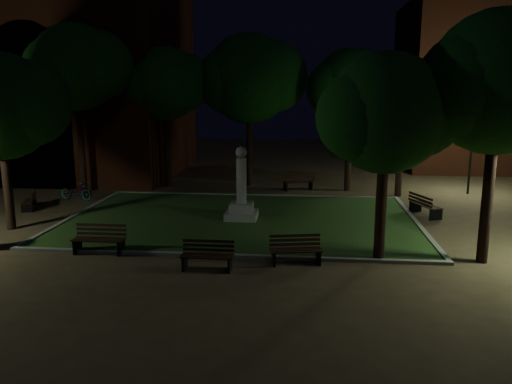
# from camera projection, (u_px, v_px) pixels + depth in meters

# --- Properties ---
(ground) EXTENTS (80.00, 80.00, 0.00)m
(ground) POSITION_uv_depth(u_px,v_px,m) (235.00, 232.00, 20.24)
(ground) COLOR #4E3926
(lawn) EXTENTS (15.00, 10.00, 0.08)m
(lawn) POSITION_uv_depth(u_px,v_px,m) (242.00, 219.00, 22.18)
(lawn) COLOR #2C4B1C
(lawn) RESTS_ON ground
(lawn_kerb) EXTENTS (15.40, 10.40, 0.12)m
(lawn_kerb) POSITION_uv_depth(u_px,v_px,m) (242.00, 219.00, 22.18)
(lawn_kerb) COLOR slate
(lawn_kerb) RESTS_ON ground
(monument) EXTENTS (1.40, 1.40, 3.20)m
(monument) POSITION_uv_depth(u_px,v_px,m) (242.00, 199.00, 22.00)
(monument) COLOR gray
(monument) RESTS_ON lawn
(building_main) EXTENTS (20.00, 12.00, 15.00)m
(building_main) POSITION_uv_depth(u_px,v_px,m) (31.00, 65.00, 33.77)
(building_main) COLOR #4D1E10
(building_main) RESTS_ON ground
(tree_west) EXTENTS (5.27, 4.30, 7.20)m
(tree_west) POSITION_uv_depth(u_px,v_px,m) (2.00, 106.00, 19.72)
(tree_west) COLOR black
(tree_west) RESTS_ON ground
(tree_north_wl) EXTENTS (5.20, 4.24, 8.16)m
(tree_north_wl) POSITION_uv_depth(u_px,v_px,m) (166.00, 84.00, 28.82)
(tree_north_wl) COLOR black
(tree_north_wl) RESTS_ON ground
(tree_north_er) EXTENTS (5.24, 4.28, 7.99)m
(tree_north_er) POSITION_uv_depth(u_px,v_px,m) (353.00, 87.00, 27.57)
(tree_north_er) COLOR black
(tree_north_er) RESTS_ON ground
(tree_ne) EXTENTS (5.65, 4.61, 7.16)m
(tree_ne) POSITION_uv_depth(u_px,v_px,m) (405.00, 106.00, 26.24)
(tree_ne) COLOR black
(tree_ne) RESTS_ON ground
(tree_east) EXTENTS (5.57, 4.55, 8.17)m
(tree_east) POSITION_uv_depth(u_px,v_px,m) (502.00, 83.00, 15.56)
(tree_east) COLOR black
(tree_east) RESTS_ON ground
(tree_se) EXTENTS (4.79, 3.91, 6.90)m
(tree_se) POSITION_uv_depth(u_px,v_px,m) (389.00, 113.00, 15.92)
(tree_se) COLOR black
(tree_se) RESTS_ON ground
(tree_nw) EXTENTS (5.69, 4.65, 9.21)m
(tree_nw) POSITION_uv_depth(u_px,v_px,m) (77.00, 67.00, 26.68)
(tree_nw) COLOR black
(tree_nw) RESTS_ON ground
(tree_far_north) EXTENTS (6.45, 5.27, 8.98)m
(tree_far_north) POSITION_uv_depth(u_px,v_px,m) (251.00, 79.00, 29.14)
(tree_far_north) COLOR black
(tree_far_north) RESTS_ON ground
(lamppost_nw) EXTENTS (1.18, 0.28, 4.21)m
(lamppost_nw) POSITION_uv_depth(u_px,v_px,m) (70.00, 133.00, 31.91)
(lamppost_nw) COLOR black
(lamppost_nw) RESTS_ON ground
(lamppost_ne) EXTENTS (1.18, 0.28, 4.13)m
(lamppost_ne) POSITION_uv_depth(u_px,v_px,m) (472.00, 141.00, 27.29)
(lamppost_ne) COLOR black
(lamppost_ne) RESTS_ON ground
(bench_near_left) EXTENTS (1.69, 0.60, 0.93)m
(bench_near_left) POSITION_uv_depth(u_px,v_px,m) (208.00, 256.00, 15.99)
(bench_near_left) COLOR black
(bench_near_left) RESTS_ON ground
(bench_near_right) EXTENTS (1.80, 0.91, 0.94)m
(bench_near_right) POSITION_uv_depth(u_px,v_px,m) (296.00, 250.00, 16.55)
(bench_near_right) COLOR black
(bench_near_right) RESTS_ON ground
(bench_west_near) EXTENTS (1.83, 0.65, 1.00)m
(bench_west_near) POSITION_uv_depth(u_px,v_px,m) (100.00, 240.00, 17.62)
(bench_west_near) COLOR black
(bench_west_near) RESTS_ON ground
(bench_left_side) EXTENTS (1.01, 1.56, 0.81)m
(bench_left_side) POSITION_uv_depth(u_px,v_px,m) (30.00, 202.00, 24.11)
(bench_left_side) COLOR black
(bench_left_side) RESTS_ON ground
(bench_right_side) EXTENTS (1.26, 1.94, 1.01)m
(bench_right_side) POSITION_uv_depth(u_px,v_px,m) (424.00, 206.00, 22.81)
(bench_right_side) COLOR black
(bench_right_side) RESTS_ON ground
(bench_far_side) EXTENTS (1.85, 1.15, 0.96)m
(bench_far_side) POSITION_uv_depth(u_px,v_px,m) (299.00, 183.00, 28.74)
(bench_far_side) COLOR black
(bench_far_side) RESTS_ON ground
(bicycle) EXTENTS (1.99, 1.04, 0.99)m
(bicycle) POSITION_uv_depth(u_px,v_px,m) (76.00, 191.00, 26.12)
(bicycle) COLOR black
(bicycle) RESTS_ON ground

